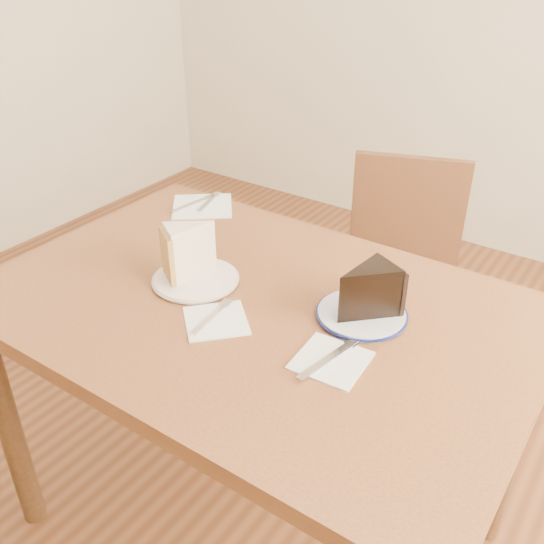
# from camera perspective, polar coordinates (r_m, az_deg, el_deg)

# --- Properties ---
(ground) EXTENTS (4.00, 4.00, 0.00)m
(ground) POSITION_cam_1_polar(r_m,az_deg,el_deg) (1.85, -1.32, -22.53)
(ground) COLOR #432212
(ground) RESTS_ON ground
(table) EXTENTS (1.20, 0.80, 0.75)m
(table) POSITION_cam_1_polar(r_m,az_deg,el_deg) (1.39, -1.64, -6.21)
(table) COLOR #4B2814
(table) RESTS_ON ground
(chair_far) EXTENTS (0.53, 0.53, 0.85)m
(chair_far) POSITION_cam_1_polar(r_m,az_deg,el_deg) (1.96, 11.72, -1.08)
(chair_far) COLOR #371D10
(chair_far) RESTS_ON ground
(plate_cream) EXTENTS (0.19, 0.19, 0.01)m
(plate_cream) POSITION_cam_1_polar(r_m,az_deg,el_deg) (1.41, -7.19, -0.70)
(plate_cream) COLOR white
(plate_cream) RESTS_ON table
(plate_navy) EXTENTS (0.18, 0.18, 0.01)m
(plate_navy) POSITION_cam_1_polar(r_m,az_deg,el_deg) (1.29, 8.42, -3.95)
(plate_navy) COLOR silver
(plate_navy) RESTS_ON table
(carrot_cake) EXTENTS (0.12, 0.13, 0.11)m
(carrot_cake) POSITION_cam_1_polar(r_m,az_deg,el_deg) (1.39, -7.46, 1.90)
(carrot_cake) COLOR beige
(carrot_cake) RESTS_ON plate_cream
(chocolate_cake) EXTENTS (0.14, 0.15, 0.10)m
(chocolate_cake) POSITION_cam_1_polar(r_m,az_deg,el_deg) (1.25, 8.63, -2.14)
(chocolate_cake) COLOR black
(chocolate_cake) RESTS_ON plate_navy
(napkin_cream) EXTENTS (0.18, 0.18, 0.00)m
(napkin_cream) POSITION_cam_1_polar(r_m,az_deg,el_deg) (1.27, -5.28, -4.57)
(napkin_cream) COLOR white
(napkin_cream) RESTS_ON table
(napkin_navy) EXTENTS (0.14, 0.14, 0.00)m
(napkin_navy) POSITION_cam_1_polar(r_m,az_deg,el_deg) (1.17, 5.57, -8.28)
(napkin_navy) COLOR white
(napkin_navy) RESTS_ON table
(napkin_spare) EXTENTS (0.24, 0.24, 0.00)m
(napkin_spare) POSITION_cam_1_polar(r_m,az_deg,el_deg) (1.77, -6.57, 6.16)
(napkin_spare) COLOR white
(napkin_spare) RESTS_ON table
(fork_cream) EXTENTS (0.03, 0.14, 0.00)m
(fork_cream) POSITION_cam_1_polar(r_m,az_deg,el_deg) (1.28, -5.73, -4.21)
(fork_cream) COLOR silver
(fork_cream) RESTS_ON napkin_cream
(knife_navy) EXTENTS (0.05, 0.17, 0.00)m
(knife_navy) POSITION_cam_1_polar(r_m,az_deg,el_deg) (1.16, 5.40, -8.12)
(knife_navy) COLOR silver
(knife_navy) RESTS_ON napkin_navy
(fork_spare) EXTENTS (0.05, 0.14, 0.00)m
(fork_spare) POSITION_cam_1_polar(r_m,az_deg,el_deg) (1.79, -5.98, 6.59)
(fork_spare) COLOR silver
(fork_spare) RESTS_ON napkin_spare
(knife_spare) EXTENTS (0.04, 0.16, 0.00)m
(knife_spare) POSITION_cam_1_polar(r_m,az_deg,el_deg) (1.78, -7.42, 6.42)
(knife_spare) COLOR silver
(knife_spare) RESTS_ON napkin_spare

